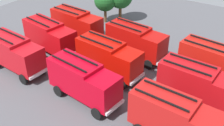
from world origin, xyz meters
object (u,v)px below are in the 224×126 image
at_px(fire_truck_3, 50,36).
at_px(traffic_cone_1, 143,44).
at_px(fire_truck_4, 108,57).
at_px(fire_truck_8, 215,61).
at_px(fire_truck_6, 77,23).
at_px(fire_truck_2, 175,118).
at_px(fire_truck_0, 15,52).
at_px(firefighter_0, 199,54).
at_px(tree_0, 105,0).
at_px(fire_truck_5, 198,84).
at_px(fire_truck_1, 84,80).
at_px(traffic_cone_0, 189,111).
at_px(fire_truck_7, 136,40).
at_px(firefighter_4, 102,77).

distance_m(fire_truck_3, traffic_cone_1, 11.46).
xyz_separation_m(fire_truck_4, fire_truck_8, (9.37, 5.05, 0.00)).
bearing_deg(traffic_cone_1, fire_truck_6, -161.84).
bearing_deg(fire_truck_8, fire_truck_2, -84.45).
bearing_deg(fire_truck_3, traffic_cone_1, 48.40).
relative_size(fire_truck_0, fire_truck_6, 1.00).
bearing_deg(firefighter_0, fire_truck_6, 10.62).
xyz_separation_m(fire_truck_0, tree_0, (0.52, 16.05, 1.17)).
xyz_separation_m(fire_truck_3, fire_truck_5, (17.75, 0.19, 0.00)).
xyz_separation_m(fire_truck_1, fire_truck_5, (8.79, 5.08, 0.00)).
distance_m(fire_truck_4, fire_truck_6, 9.51).
distance_m(fire_truck_4, traffic_cone_0, 9.56).
xyz_separation_m(fire_truck_7, fire_truck_8, (8.83, 0.30, 0.00)).
bearing_deg(fire_truck_8, firefighter_0, 136.51).
xyz_separation_m(firefighter_4, traffic_cone_0, (8.69, 0.68, -0.64)).
height_order(fire_truck_2, traffic_cone_1, fire_truck_2).
distance_m(fire_truck_4, fire_truck_5, 9.24).
bearing_deg(fire_truck_8, fire_truck_1, -126.05).
distance_m(fire_truck_4, tree_0, 14.04).
height_order(fire_truck_3, fire_truck_8, same).
relative_size(fire_truck_2, fire_truck_6, 0.99).
height_order(fire_truck_3, firefighter_0, fire_truck_3).
height_order(fire_truck_0, firefighter_0, fire_truck_0).
distance_m(fire_truck_8, traffic_cone_0, 6.66).
distance_m(fire_truck_2, firefighter_4, 9.06).
height_order(fire_truck_0, fire_truck_2, same).
bearing_deg(fire_truck_5, tree_0, 150.63).
bearing_deg(fire_truck_2, firefighter_0, 102.45).
xyz_separation_m(firefighter_0, tree_0, (-15.33, 3.61, 2.34)).
relative_size(fire_truck_6, fire_truck_7, 0.99).
distance_m(fire_truck_7, traffic_cone_1, 3.34).
bearing_deg(fire_truck_1, firefighter_0, 67.83).
relative_size(fire_truck_5, firefighter_4, 4.13).
bearing_deg(fire_truck_7, traffic_cone_0, -28.89).
bearing_deg(traffic_cone_1, fire_truck_2, -53.42).
bearing_deg(fire_truck_8, firefighter_4, -134.42).
xyz_separation_m(fire_truck_3, traffic_cone_0, (17.81, -1.60, -1.80)).
xyz_separation_m(fire_truck_5, firefighter_0, (-2.09, 7.29, -1.17)).
xyz_separation_m(fire_truck_5, tree_0, (-17.42, 10.90, 1.17)).
relative_size(fire_truck_1, traffic_cone_1, 10.22).
bearing_deg(traffic_cone_1, fire_truck_4, -90.99).
xyz_separation_m(firefighter_0, firefighter_4, (-6.53, -9.77, 0.02)).
xyz_separation_m(fire_truck_2, traffic_cone_1, (-9.06, 12.21, -1.79)).
relative_size(fire_truck_5, firefighter_0, 4.19).
bearing_deg(fire_truck_2, fire_truck_7, 135.55).
distance_m(fire_truck_7, firefighter_4, 6.89).
xyz_separation_m(fire_truck_3, fire_truck_7, (9.07, 4.51, 0.00)).
bearing_deg(fire_truck_5, firefighter_0, 108.67).
bearing_deg(fire_truck_2, fire_truck_4, 156.07).
bearing_deg(tree_0, traffic_cone_1, -24.52).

